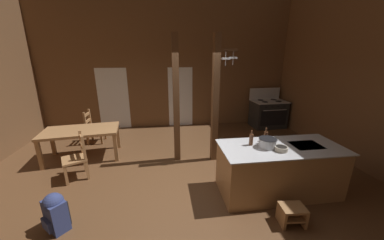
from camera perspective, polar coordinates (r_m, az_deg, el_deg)
The scene contains 17 objects.
ground_plane at distance 4.34m, azimuth -4.33°, elevation -18.09°, with size 9.04×8.27×0.10m, color brown.
wall_back at distance 7.34m, azimuth -6.68°, elevation 15.80°, with size 9.04×0.14×4.55m, color brown.
glazed_door_back_left at distance 7.59m, azimuth -20.51°, elevation 5.34°, with size 1.00×0.01×2.05m, color white.
glazed_panel_back_right at distance 7.42m, azimuth -3.14°, elevation 6.17°, with size 0.84×0.01×2.05m, color white.
kitchen_island at distance 4.25m, azimuth 22.36°, elevation -12.27°, with size 2.16×0.96×0.91m.
stove_range at distance 7.88m, azimuth 19.89°, elevation 1.74°, with size 1.17×0.86×1.32m.
support_post_with_pot_rack at distance 4.80m, azimuth 6.60°, elevation 6.22°, with size 0.55×0.23×2.90m.
support_post_center at distance 4.78m, azimuth -4.31°, elevation 5.11°, with size 0.14×0.14×2.90m.
step_stool at distance 3.77m, azimuth 25.49°, elevation -21.93°, with size 0.38×0.31×0.30m.
dining_table at distance 5.74m, azimuth -27.87°, elevation -3.13°, with size 1.80×1.10×0.74m.
ladderback_chair_near_window at distance 6.70m, azimuth -25.15°, elevation -1.81°, with size 0.45×0.45×0.95m.
ladderback_chair_by_post at distance 4.95m, azimuth -28.76°, elevation -8.90°, with size 0.59×0.59×0.95m.
backpack at distance 3.83m, azimuth -33.16°, elevation -19.99°, with size 0.39×0.39×0.60m.
stockpot_on_counter at distance 3.89m, azimuth 19.77°, elevation -5.85°, with size 0.37×0.30×0.17m.
mixing_bowl_on_counter at distance 3.86m, azimuth 23.04°, elevation -7.16°, with size 0.22×0.22×0.08m.
bottle_tall_on_counter at distance 3.89m, azimuth 15.75°, elevation -5.06°, with size 0.07×0.07×0.28m.
bottle_short_on_counter at distance 4.04m, azimuth 19.32°, elevation -4.41°, with size 0.07×0.07×0.30m.
Camera 1 is at (-0.17, -3.53, 2.46)m, focal length 19.66 mm.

